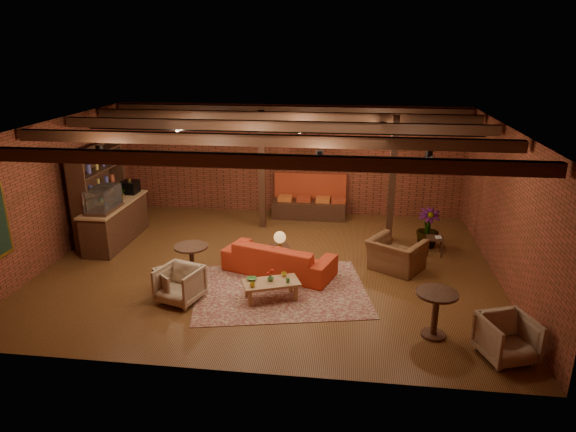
# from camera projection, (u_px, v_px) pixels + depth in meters

# --- Properties ---
(floor) EXTENTS (10.00, 10.00, 0.00)m
(floor) POSITION_uv_depth(u_px,v_px,m) (269.00, 266.00, 11.75)
(floor) COLOR #371C0D
(floor) RESTS_ON ground
(ceiling) EXTENTS (10.00, 8.00, 0.02)m
(ceiling) POSITION_uv_depth(u_px,v_px,m) (267.00, 126.00, 10.72)
(ceiling) COLOR black
(ceiling) RESTS_ON wall_back
(wall_back) EXTENTS (10.00, 0.02, 3.20)m
(wall_back) POSITION_uv_depth(u_px,v_px,m) (291.00, 160.00, 14.99)
(wall_back) COLOR brown
(wall_back) RESTS_ON ground
(wall_front) EXTENTS (10.00, 0.02, 3.20)m
(wall_front) POSITION_uv_depth(u_px,v_px,m) (224.00, 278.00, 7.48)
(wall_front) COLOR brown
(wall_front) RESTS_ON ground
(wall_left) EXTENTS (0.02, 8.00, 3.20)m
(wall_left) POSITION_uv_depth(u_px,v_px,m) (55.00, 191.00, 11.84)
(wall_left) COLOR brown
(wall_left) RESTS_ON ground
(wall_right) EXTENTS (0.02, 8.00, 3.20)m
(wall_right) POSITION_uv_depth(u_px,v_px,m) (506.00, 208.00, 10.64)
(wall_right) COLOR brown
(wall_right) RESTS_ON ground
(ceiling_beams) EXTENTS (9.80, 6.40, 0.22)m
(ceiling_beams) POSITION_uv_depth(u_px,v_px,m) (268.00, 132.00, 10.76)
(ceiling_beams) COLOR black
(ceiling_beams) RESTS_ON ceiling
(ceiling_pipe) EXTENTS (9.60, 0.12, 0.12)m
(ceiling_pipe) POSITION_uv_depth(u_px,v_px,m) (279.00, 130.00, 12.34)
(ceiling_pipe) COLOR black
(ceiling_pipe) RESTS_ON ceiling
(post_left) EXTENTS (0.16, 0.16, 3.20)m
(post_left) POSITION_uv_depth(u_px,v_px,m) (262.00, 170.00, 13.75)
(post_left) COLOR black
(post_left) RESTS_ON ground
(post_right) EXTENTS (0.16, 0.16, 3.20)m
(post_right) POSITION_uv_depth(u_px,v_px,m) (392.00, 180.00, 12.78)
(post_right) COLOR black
(post_right) RESTS_ON ground
(service_counter) EXTENTS (0.80, 2.50, 1.60)m
(service_counter) POSITION_uv_depth(u_px,v_px,m) (115.00, 212.00, 12.93)
(service_counter) COLOR black
(service_counter) RESTS_ON ground
(plant_counter) EXTENTS (0.35, 0.39, 0.30)m
(plant_counter) POSITION_uv_depth(u_px,v_px,m) (120.00, 194.00, 12.97)
(plant_counter) COLOR #337F33
(plant_counter) RESTS_ON service_counter
(shelving_hutch) EXTENTS (0.52, 2.00, 2.40)m
(shelving_hutch) POSITION_uv_depth(u_px,v_px,m) (100.00, 195.00, 12.94)
(shelving_hutch) COLOR black
(shelving_hutch) RESTS_ON ground
(banquette) EXTENTS (2.10, 0.70, 1.00)m
(banquette) POSITION_uv_depth(u_px,v_px,m) (309.00, 201.00, 14.85)
(banquette) COLOR #A2351B
(banquette) RESTS_ON ground
(service_sign) EXTENTS (0.86, 0.06, 0.30)m
(service_sign) POSITION_uv_depth(u_px,v_px,m) (309.00, 140.00, 13.84)
(service_sign) COLOR #F84818
(service_sign) RESTS_ON ceiling
(ceiling_spotlights) EXTENTS (6.40, 4.40, 0.28)m
(ceiling_spotlights) POSITION_uv_depth(u_px,v_px,m) (268.00, 142.00, 10.83)
(ceiling_spotlights) COLOR black
(ceiling_spotlights) RESTS_ON ceiling
(rug) EXTENTS (3.96, 3.34, 0.01)m
(rug) POSITION_uv_depth(u_px,v_px,m) (281.00, 290.00, 10.58)
(rug) COLOR maroon
(rug) RESTS_ON floor
(sofa) EXTENTS (2.61, 1.67, 0.71)m
(sofa) POSITION_uv_depth(u_px,v_px,m) (279.00, 258.00, 11.29)
(sofa) COLOR #B13018
(sofa) RESTS_ON floor
(coffee_table) EXTENTS (1.23, 0.92, 0.63)m
(coffee_table) POSITION_uv_depth(u_px,v_px,m) (270.00, 283.00, 10.13)
(coffee_table) COLOR #A4794C
(coffee_table) RESTS_ON floor
(side_table_lamp) EXTENTS (0.52, 0.52, 0.85)m
(side_table_lamp) POSITION_uv_depth(u_px,v_px,m) (280.00, 240.00, 11.51)
(side_table_lamp) COLOR black
(side_table_lamp) RESTS_ON floor
(round_table_left) EXTENTS (0.73, 0.73, 0.76)m
(round_table_left) POSITION_uv_depth(u_px,v_px,m) (192.00, 256.00, 10.98)
(round_table_left) COLOR black
(round_table_left) RESTS_ON floor
(armchair_a) EXTENTS (0.90, 0.91, 0.68)m
(armchair_a) POSITION_uv_depth(u_px,v_px,m) (176.00, 281.00, 10.24)
(armchair_a) COLOR beige
(armchair_a) RESTS_ON floor
(armchair_b) EXTENTS (0.95, 0.92, 0.79)m
(armchair_b) POSITION_uv_depth(u_px,v_px,m) (180.00, 283.00, 10.03)
(armchair_b) COLOR beige
(armchair_b) RESTS_ON floor
(armchair_right) EXTENTS (1.33, 1.20, 0.97)m
(armchair_right) POSITION_uv_depth(u_px,v_px,m) (396.00, 250.00, 11.40)
(armchair_right) COLOR brown
(armchair_right) RESTS_ON floor
(side_table_book) EXTENTS (0.42, 0.42, 0.46)m
(side_table_book) POSITION_uv_depth(u_px,v_px,m) (435.00, 239.00, 12.25)
(side_table_book) COLOR black
(side_table_book) RESTS_ON floor
(round_table_right) EXTENTS (0.72, 0.72, 0.84)m
(round_table_right) POSITION_uv_depth(u_px,v_px,m) (436.00, 307.00, 8.78)
(round_table_right) COLOR black
(round_table_right) RESTS_ON floor
(armchair_far) EXTENTS (0.98, 0.95, 0.80)m
(armchair_far) POSITION_uv_depth(u_px,v_px,m) (507.00, 336.00, 8.20)
(armchair_far) COLOR beige
(armchair_far) RESTS_ON floor
(plant_tall) EXTENTS (1.66, 1.66, 2.93)m
(plant_tall) POSITION_uv_depth(u_px,v_px,m) (431.00, 190.00, 12.42)
(plant_tall) COLOR #4C7F4C
(plant_tall) RESTS_ON floor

